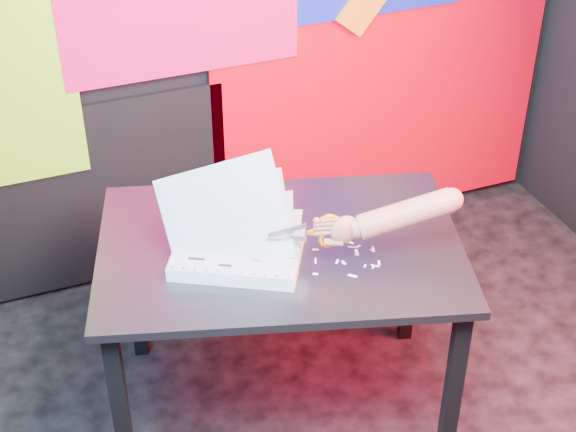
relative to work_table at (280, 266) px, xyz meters
name	(u,v)px	position (x,y,z in m)	size (l,w,h in m)	color
room	(427,143)	(0.22, -0.49, 0.69)	(3.01, 3.01, 2.71)	black
backdrop	(258,58)	(0.28, 0.97, 0.30)	(2.88, 0.05, 2.08)	red
work_table	(280,266)	(0.00, 0.00, 0.00)	(1.37, 1.10, 0.75)	black
printout_stack	(237,250)	(-0.15, -0.02, 0.12)	(0.49, 0.45, 0.37)	silver
scissors	(324,231)	(0.09, -0.15, 0.22)	(0.22, 0.06, 0.13)	silver
hand_forearm	(395,216)	(0.30, -0.21, 0.26)	(0.45, 0.16, 0.17)	#AA5543
paper_clippings	(351,259)	(0.18, -0.16, 0.09)	(0.24, 0.19, 0.00)	white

